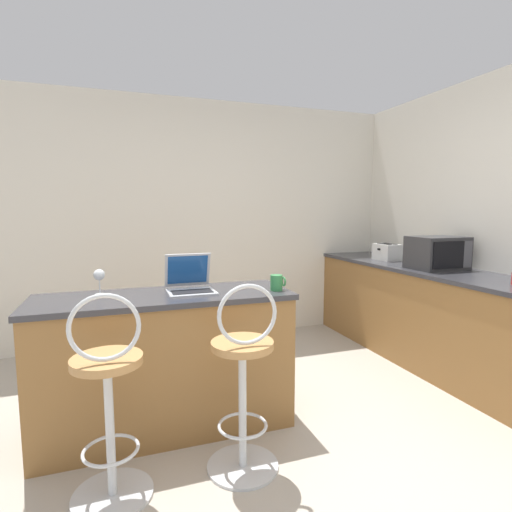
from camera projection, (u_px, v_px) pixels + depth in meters
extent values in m
plane|color=#ADA393|center=(287.00, 473.00, 2.18)|extent=(20.00, 20.00, 0.00)
cube|color=silver|center=(197.00, 222.00, 4.36)|extent=(12.00, 0.06, 2.60)
cube|color=olive|center=(167.00, 365.00, 2.59)|extent=(1.58, 0.54, 0.86)
cube|color=#333338|center=(165.00, 297.00, 2.54)|extent=(1.61, 0.57, 0.03)
cube|color=olive|center=(434.00, 319.00, 3.67)|extent=(0.65, 2.96, 0.86)
cube|color=#333338|center=(436.00, 271.00, 3.62)|extent=(0.68, 2.99, 0.03)
cylinder|color=silver|center=(113.00, 494.00, 2.01)|extent=(0.40, 0.40, 0.02)
cylinder|color=silver|center=(110.00, 430.00, 1.97)|extent=(0.04, 0.04, 0.69)
torus|color=silver|center=(111.00, 450.00, 1.98)|extent=(0.28, 0.28, 0.02)
cylinder|color=#B7844C|center=(107.00, 361.00, 1.93)|extent=(0.34, 0.34, 0.04)
torus|color=silver|center=(105.00, 328.00, 1.82)|extent=(0.32, 0.02, 0.32)
cylinder|color=silver|center=(243.00, 466.00, 2.23)|extent=(0.40, 0.40, 0.02)
cylinder|color=silver|center=(243.00, 407.00, 2.19)|extent=(0.04, 0.04, 0.69)
torus|color=silver|center=(243.00, 425.00, 2.20)|extent=(0.28, 0.28, 0.02)
cylinder|color=#B7844C|center=(242.00, 345.00, 2.15)|extent=(0.34, 0.34, 0.04)
torus|color=silver|center=(248.00, 315.00, 2.04)|extent=(0.32, 0.02, 0.32)
cube|color=#B7BABF|center=(192.00, 292.00, 2.59)|extent=(0.30, 0.25, 0.01)
cube|color=black|center=(192.00, 292.00, 2.57)|extent=(0.26, 0.14, 0.00)
cube|color=#B7BABF|center=(188.00, 270.00, 2.70)|extent=(0.30, 0.08, 0.23)
cube|color=#19478C|center=(188.00, 270.00, 2.70)|extent=(0.27, 0.07, 0.19)
cube|color=#2D2D30|center=(437.00, 253.00, 3.60)|extent=(0.47, 0.34, 0.30)
cube|color=black|center=(449.00, 255.00, 3.42)|extent=(0.33, 0.01, 0.24)
cube|color=#4C4C51|center=(468.00, 254.00, 3.49)|extent=(0.09, 0.01, 0.24)
cube|color=silver|center=(387.00, 252.00, 4.24)|extent=(0.19, 0.27, 0.17)
cube|color=black|center=(384.00, 244.00, 4.21)|extent=(0.04, 0.19, 0.00)
cube|color=black|center=(390.00, 244.00, 4.24)|extent=(0.04, 0.19, 0.00)
cube|color=black|center=(379.00, 249.00, 4.20)|extent=(0.02, 0.02, 0.02)
cylinder|color=silver|center=(420.00, 253.00, 4.08)|extent=(0.09, 0.09, 0.19)
cylinder|color=olive|center=(421.00, 243.00, 4.07)|extent=(0.10, 0.10, 0.02)
cylinder|color=silver|center=(100.00, 294.00, 2.53)|extent=(0.06, 0.06, 0.00)
cylinder|color=silver|center=(100.00, 287.00, 2.52)|extent=(0.01, 0.01, 0.09)
sphere|color=silver|center=(99.00, 275.00, 2.52)|extent=(0.07, 0.07, 0.07)
cylinder|color=#338447|center=(276.00, 283.00, 2.66)|extent=(0.08, 0.08, 0.10)
torus|color=#338447|center=(284.00, 281.00, 2.67)|extent=(0.01, 0.07, 0.07)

